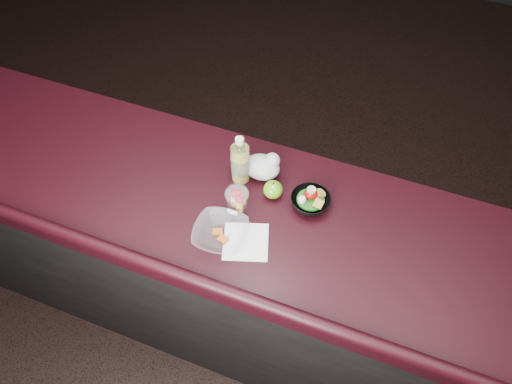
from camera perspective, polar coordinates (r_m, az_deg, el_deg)
ground at (r=2.69m, az=-4.21°, el=-19.47°), size 8.00×8.00×0.00m
room_shell at (r=1.12m, az=-9.73°, el=11.87°), size 8.00×8.00×8.00m
counter at (r=2.33m, az=-1.94°, el=-8.92°), size 4.06×0.71×1.02m
lemonade_bottle at (r=1.91m, az=-1.80°, el=3.41°), size 0.07×0.07×0.22m
fruit_cup at (r=1.83m, az=-2.17°, el=-0.90°), size 0.09×0.09×0.13m
green_apple at (r=1.90m, az=1.96°, el=0.28°), size 0.08×0.08×0.08m
plastic_bag at (r=1.96m, az=0.83°, el=2.97°), size 0.14×0.12×0.11m
snack_bowl at (r=1.88m, az=6.21°, el=-0.97°), size 0.16×0.16×0.08m
takeout_bowl at (r=1.80m, az=-4.05°, el=-4.71°), size 0.22×0.22×0.05m
paper_napkin at (r=1.80m, az=-1.17°, el=-5.70°), size 0.20×0.20×0.00m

